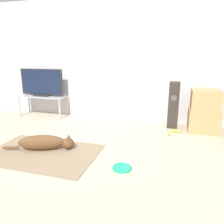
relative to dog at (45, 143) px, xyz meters
The scene contains 13 objects.
ground_plane 0.34m from the dog, 29.13° to the right, with size 12.00×12.00×0.00m, color #B2A38E.
wall_back 2.28m from the dog, 81.77° to the left, with size 8.00×0.06×2.55m.
area_rug 0.16m from the dog, 81.96° to the right, with size 1.59×1.05×0.01m.
dog is the anchor object (origin of this frame).
frisbee 1.26m from the dog, ahead, with size 0.25×0.25×0.03m.
cardboard_box_lower 2.85m from the dog, 33.92° to the left, with size 0.54×0.52×0.40m.
cardboard_box_upper 2.89m from the dog, 34.22° to the left, with size 0.50×0.47×0.38m.
floor_speaker 2.45m from the dog, 42.20° to the left, with size 0.19×0.20×0.90m.
tv_stand 2.01m from the dog, 123.73° to the left, with size 1.10×0.40×0.48m.
tv 2.09m from the dog, 123.68° to the left, with size 1.04×0.20×0.61m.
tennis_ball_by_boxes 2.36m from the dog, 34.54° to the left, with size 0.07×0.07×0.07m.
tennis_ball_near_speaker 2.11m from the dog, 33.19° to the left, with size 0.07×0.07×0.07m.
tennis_ball_loose_on_carpet 2.29m from the dog, 35.89° to the left, with size 0.07×0.07×0.07m.
Camera 1 is at (1.53, -2.48, 1.41)m, focal length 35.00 mm.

